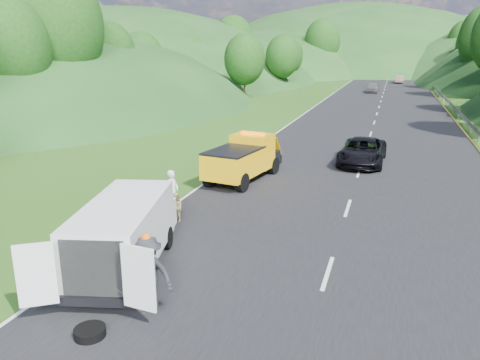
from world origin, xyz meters
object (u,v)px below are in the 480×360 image
(white_van, at_px, (126,231))
(spare_tire, at_px, (90,337))
(tow_truck, at_px, (244,158))
(passing_suv, at_px, (362,164))
(child, at_px, (177,222))
(suitcase, at_px, (134,212))
(worker, at_px, (150,311))
(woman, at_px, (174,213))

(white_van, distance_m, spare_tire, 3.60)
(tow_truck, bearing_deg, spare_tire, -78.04)
(white_van, bearing_deg, passing_suv, 55.72)
(child, relative_size, passing_suv, 0.21)
(tow_truck, bearing_deg, suitcase, -99.38)
(suitcase, bearing_deg, worker, -56.57)
(child, distance_m, suitcase, 1.65)
(worker, height_order, passing_suv, worker)
(spare_tire, bearing_deg, worker, 61.23)
(child, bearing_deg, woman, 161.07)
(spare_tire, bearing_deg, tow_truck, 92.73)
(white_van, distance_m, suitcase, 4.20)
(white_van, xyz_separation_m, worker, (1.75, -1.87, -1.18))
(woman, distance_m, suitcase, 1.60)
(passing_suv, bearing_deg, white_van, -107.97)
(suitcase, bearing_deg, child, 11.58)
(white_van, height_order, spare_tire, white_van)
(woman, distance_m, worker, 7.15)
(worker, relative_size, passing_suv, 0.38)
(woman, xyz_separation_m, spare_tire, (1.82, -8.06, 0.00))
(tow_truck, relative_size, child, 5.00)
(tow_truck, distance_m, woman, 5.71)
(white_van, distance_m, worker, 2.82)
(woman, distance_m, spare_tire, 8.26)
(worker, xyz_separation_m, passing_suv, (3.91, 17.34, 0.00))
(woman, bearing_deg, white_van, -171.25)
(tow_truck, xyz_separation_m, spare_tire, (0.65, -13.53, -1.10))
(white_van, height_order, child, white_van)
(child, xyz_separation_m, passing_suv, (5.97, 11.50, 0.00))
(white_van, xyz_separation_m, suitcase, (-1.89, 3.65, -0.87))
(tow_truck, height_order, passing_suv, tow_truck)
(tow_truck, distance_m, worker, 12.27)
(worker, bearing_deg, white_van, 129.52)
(child, bearing_deg, suitcase, -129.83)
(passing_suv, bearing_deg, tow_truck, -133.55)
(child, distance_m, worker, 6.19)
(spare_tire, bearing_deg, suitcase, 112.63)
(woman, bearing_deg, spare_tire, -168.39)
(spare_tire, xyz_separation_m, passing_suv, (4.68, 18.73, 0.00))
(white_van, distance_m, child, 4.15)
(woman, height_order, child, woman)
(suitcase, bearing_deg, tow_truck, 71.39)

